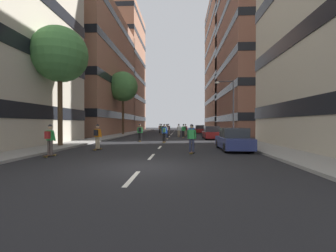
{
  "coord_description": "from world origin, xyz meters",
  "views": [
    {
      "loc": [
        1.61,
        -9.52,
        1.82
      ],
      "look_at": [
        0.0,
        19.21,
        1.52
      ],
      "focal_mm": 24.58,
      "sensor_mm": 36.0,
      "label": 1
    }
  ],
  "objects_px": {
    "streetlamp_right": "(230,103)",
    "skater_8": "(50,138)",
    "skater_4": "(164,129)",
    "skater_7": "(160,128)",
    "skater_10": "(167,130)",
    "skater_1": "(140,132)",
    "street_tree_mid": "(123,87)",
    "skater_13": "(179,130)",
    "skater_3": "(183,130)",
    "street_tree_near": "(60,55)",
    "skater_6": "(164,132)",
    "skater_0": "(97,135)",
    "skater_12": "(186,129)",
    "parked_car_mid": "(211,133)",
    "skater_11": "(192,137)",
    "parked_car_near": "(200,129)",
    "skater_2": "(168,129)",
    "skater_9": "(161,128)",
    "skater_5": "(192,133)",
    "parked_car_far": "(233,140)"
  },
  "relations": [
    {
      "from": "skater_3",
      "to": "skater_12",
      "type": "bearing_deg",
      "value": 85.55
    },
    {
      "from": "streetlamp_right",
      "to": "skater_11",
      "type": "xyz_separation_m",
      "value": [
        -4.82,
        -11.93,
        -3.15
      ]
    },
    {
      "from": "skater_4",
      "to": "parked_car_mid",
      "type": "bearing_deg",
      "value": -49.4
    },
    {
      "from": "skater_5",
      "to": "skater_7",
      "type": "bearing_deg",
      "value": 102.94
    },
    {
      "from": "skater_8",
      "to": "skater_13",
      "type": "relative_size",
      "value": 1.0
    },
    {
      "from": "skater_1",
      "to": "skater_8",
      "type": "distance_m",
      "value": 11.19
    },
    {
      "from": "skater_0",
      "to": "skater_11",
      "type": "distance_m",
      "value": 6.57
    },
    {
      "from": "parked_car_near",
      "to": "skater_13",
      "type": "relative_size",
      "value": 2.47
    },
    {
      "from": "parked_car_mid",
      "to": "skater_8",
      "type": "xyz_separation_m",
      "value": [
        -10.76,
        -15.06,
        0.32
      ]
    },
    {
      "from": "street_tree_mid",
      "to": "skater_2",
      "type": "bearing_deg",
      "value": 6.31
    },
    {
      "from": "street_tree_mid",
      "to": "skater_11",
      "type": "height_order",
      "value": "street_tree_mid"
    },
    {
      "from": "skater_7",
      "to": "skater_9",
      "type": "relative_size",
      "value": 1.0
    },
    {
      "from": "streetlamp_right",
      "to": "skater_8",
      "type": "xyz_separation_m",
      "value": [
        -12.66,
        -13.79,
        -3.12
      ]
    },
    {
      "from": "skater_13",
      "to": "skater_7",
      "type": "bearing_deg",
      "value": 109.45
    },
    {
      "from": "skater_3",
      "to": "skater_6",
      "type": "distance_m",
      "value": 8.29
    },
    {
      "from": "streetlamp_right",
      "to": "skater_9",
      "type": "distance_m",
      "value": 15.7
    },
    {
      "from": "skater_4",
      "to": "skater_10",
      "type": "distance_m",
      "value": 6.51
    },
    {
      "from": "parked_car_mid",
      "to": "skater_6",
      "type": "height_order",
      "value": "skater_6"
    },
    {
      "from": "skater_5",
      "to": "parked_car_far",
      "type": "bearing_deg",
      "value": -61.21
    },
    {
      "from": "skater_1",
      "to": "skater_12",
      "type": "relative_size",
      "value": 1.0
    },
    {
      "from": "street_tree_near",
      "to": "skater_8",
      "type": "relative_size",
      "value": 5.14
    },
    {
      "from": "streetlamp_right",
      "to": "skater_6",
      "type": "bearing_deg",
      "value": -149.16
    },
    {
      "from": "skater_1",
      "to": "skater_11",
      "type": "bearing_deg",
      "value": -61.71
    },
    {
      "from": "skater_10",
      "to": "parked_car_near",
      "type": "bearing_deg",
      "value": 72.07
    },
    {
      "from": "parked_car_mid",
      "to": "skater_4",
      "type": "bearing_deg",
      "value": 130.6
    },
    {
      "from": "streetlamp_right",
      "to": "skater_1",
      "type": "height_order",
      "value": "streetlamp_right"
    },
    {
      "from": "streetlamp_right",
      "to": "skater_10",
      "type": "height_order",
      "value": "streetlamp_right"
    },
    {
      "from": "parked_car_mid",
      "to": "skater_11",
      "type": "distance_m",
      "value": 13.52
    },
    {
      "from": "skater_1",
      "to": "skater_9",
      "type": "height_order",
      "value": "same"
    },
    {
      "from": "skater_1",
      "to": "skater_2",
      "type": "xyz_separation_m",
      "value": [
        2.11,
        14.47,
        0.0
      ]
    },
    {
      "from": "skater_0",
      "to": "skater_11",
      "type": "xyz_separation_m",
      "value": [
        6.4,
        -1.45,
        -0.03
      ]
    },
    {
      "from": "streetlamp_right",
      "to": "skater_5",
      "type": "distance_m",
      "value": 7.64
    },
    {
      "from": "skater_6",
      "to": "skater_13",
      "type": "xyz_separation_m",
      "value": [
        1.3,
        9.5,
        -0.03
      ]
    },
    {
      "from": "skater_4",
      "to": "skater_8",
      "type": "distance_m",
      "value": 22.63
    },
    {
      "from": "street_tree_mid",
      "to": "skater_7",
      "type": "relative_size",
      "value": 5.65
    },
    {
      "from": "skater_5",
      "to": "skater_6",
      "type": "height_order",
      "value": "same"
    },
    {
      "from": "skater_0",
      "to": "skater_12",
      "type": "xyz_separation_m",
      "value": [
        6.44,
        18.95,
        0.0
      ]
    },
    {
      "from": "skater_3",
      "to": "skater_10",
      "type": "relative_size",
      "value": 1.0
    },
    {
      "from": "street_tree_mid",
      "to": "skater_13",
      "type": "xyz_separation_m",
      "value": [
        9.06,
        -5.35,
        -6.78
      ]
    },
    {
      "from": "street_tree_mid",
      "to": "skater_8",
      "type": "bearing_deg",
      "value": -84.95
    },
    {
      "from": "skater_4",
      "to": "skater_7",
      "type": "relative_size",
      "value": 1.0
    },
    {
      "from": "streetlamp_right",
      "to": "skater_12",
      "type": "bearing_deg",
      "value": 119.44
    },
    {
      "from": "skater_2",
      "to": "skater_9",
      "type": "bearing_deg",
      "value": 136.39
    },
    {
      "from": "skater_1",
      "to": "skater_13",
      "type": "height_order",
      "value": "same"
    },
    {
      "from": "parked_car_near",
      "to": "skater_6",
      "type": "relative_size",
      "value": 2.47
    },
    {
      "from": "street_tree_near",
      "to": "skater_1",
      "type": "height_order",
      "value": "street_tree_near"
    },
    {
      "from": "streetlamp_right",
      "to": "skater_3",
      "type": "height_order",
      "value": "streetlamp_right"
    },
    {
      "from": "skater_9",
      "to": "skater_10",
      "type": "distance_m",
      "value": 10.87
    },
    {
      "from": "parked_car_mid",
      "to": "skater_4",
      "type": "height_order",
      "value": "skater_4"
    },
    {
      "from": "skater_4",
      "to": "skater_13",
      "type": "height_order",
      "value": "same"
    }
  ]
}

